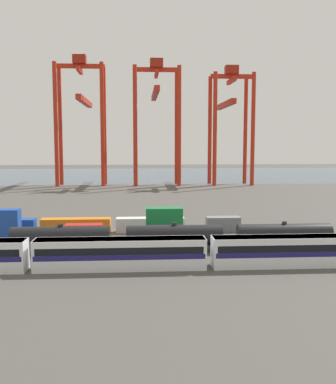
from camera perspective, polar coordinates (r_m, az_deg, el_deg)
name	(u,v)px	position (r m, az deg, el deg)	size (l,w,h in m)	color
ground_plane	(125,202)	(119.27, -5.61, -1.34)	(420.00, 420.00, 0.00)	#4C4944
harbour_water	(131,175)	(224.28, -4.74, 2.24)	(400.00, 110.00, 0.01)	#384C60
passenger_train	(121,252)	(56.50, -6.13, -7.73)	(66.29, 3.14, 3.90)	silver
freight_tank_row	(174,238)	(64.98, 0.81, -5.96)	(46.69, 2.83, 4.29)	#232326
shipping_container_2	(1,233)	(76.93, -20.69, -4.98)	(6.04, 2.44, 2.60)	#1C4299
shipping_container_3	(0,217)	(76.48, -20.77, -3.07)	(6.04, 2.44, 2.60)	#1C4299
shipping_container_4	(84,232)	(74.16, -10.81, -5.09)	(6.04, 2.44, 2.60)	#AD211C
shipping_container_5	(164,231)	(73.70, -0.49, -5.05)	(6.04, 2.44, 2.60)	slate
shipping_container_6	(164,216)	(73.23, -0.49, -3.06)	(6.04, 2.44, 2.60)	#197538
shipping_container_9	(0,227)	(82.94, -20.81, -4.19)	(12.10, 2.44, 2.60)	#1C4299
shipping_container_10	(76,226)	(80.07, -11.76, -4.27)	(12.10, 2.44, 2.60)	orange
shipping_container_11	(150,225)	(79.30, -2.29, -4.24)	(12.10, 2.44, 2.60)	silver
shipping_container_12	(223,224)	(80.69, 7.10, -4.10)	(6.04, 2.44, 2.60)	slate
gantry_crane_west	(82,109)	(174.43, -11.07, 10.44)	(18.44, 39.50, 48.16)	red
gantry_crane_central	(156,108)	(173.33, -1.52, 10.73)	(17.77, 40.33, 47.17)	red
gantry_crane_east	(230,114)	(175.79, 7.94, 9.92)	(15.88, 35.10, 44.96)	red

